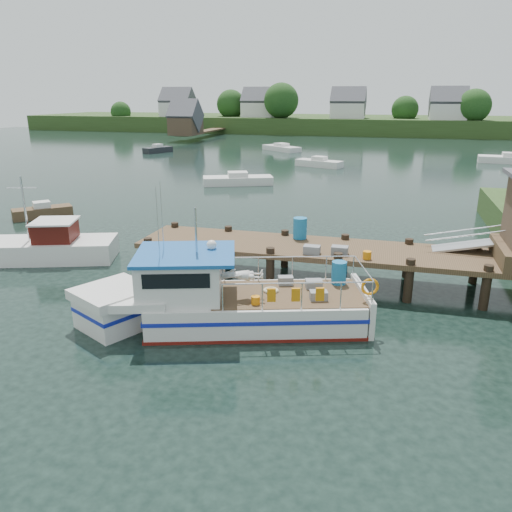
% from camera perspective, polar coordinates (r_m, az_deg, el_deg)
% --- Properties ---
extents(ground_plane, '(160.00, 160.00, 0.00)m').
position_cam_1_polar(ground_plane, '(20.08, 3.88, -2.49)').
color(ground_plane, black).
extents(far_shore, '(140.00, 42.55, 9.22)m').
position_cam_1_polar(far_shore, '(101.03, 13.60, 14.71)').
color(far_shore, '#2D461D').
rests_on(far_shore, ground).
extents(dock, '(16.60, 3.00, 4.78)m').
position_cam_1_polar(dock, '(19.30, 23.35, 2.19)').
color(dock, '#4E3925').
rests_on(dock, ground).
extents(lobster_boat, '(9.34, 5.05, 4.55)m').
position_cam_1_polar(lobster_boat, '(15.79, -4.25, -5.11)').
color(lobster_boat, silver).
rests_on(lobster_boat, ground).
extents(work_boat, '(7.02, 3.98, 3.73)m').
position_cam_1_polar(work_boat, '(24.02, -23.52, 0.96)').
color(work_boat, silver).
rests_on(work_boat, ground).
extents(moored_rowboat, '(3.12, 3.14, 0.96)m').
position_cam_1_polar(moored_rowboat, '(32.46, -23.22, 4.69)').
color(moored_rowboat, '#4E3925').
rests_on(moored_rowboat, ground).
extents(moored_far, '(6.73, 2.83, 1.11)m').
position_cam_1_polar(moored_far, '(60.75, 27.15, 9.81)').
color(moored_far, silver).
rests_on(moored_far, ground).
extents(moored_a, '(5.90, 3.88, 1.03)m').
position_cam_1_polar(moored_a, '(41.13, -2.09, 8.69)').
color(moored_a, silver).
rests_on(moored_a, ground).
extents(moored_b, '(5.02, 3.13, 1.05)m').
position_cam_1_polar(moored_b, '(51.92, 7.24, 10.51)').
color(moored_b, silver).
rests_on(moored_b, ground).
extents(moored_d, '(5.74, 5.20, 0.99)m').
position_cam_1_polar(moored_d, '(66.63, 2.92, 12.23)').
color(moored_d, silver).
rests_on(moored_d, ground).
extents(moored_e, '(2.81, 4.07, 1.07)m').
position_cam_1_polar(moored_e, '(65.63, -11.16, 11.86)').
color(moored_e, black).
rests_on(moored_e, ground).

